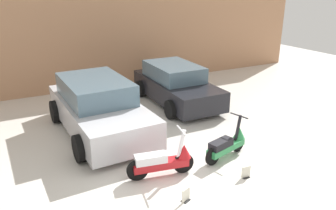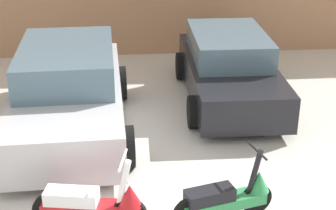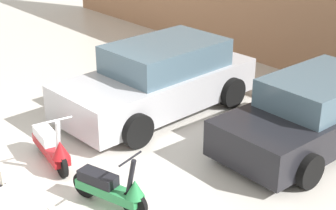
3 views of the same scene
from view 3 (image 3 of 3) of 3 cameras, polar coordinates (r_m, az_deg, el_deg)
The scene contains 5 objects.
ground_plane at distance 8.51m, azimuth -16.39°, elevation -8.64°, with size 28.00×28.00×0.00m, color silver.
scooter_front_left at distance 8.78m, azimuth -12.77°, elevation -4.47°, with size 1.42×0.57×1.00m.
scooter_front_right at distance 7.56m, azimuth -6.24°, elevation -9.12°, with size 1.32×0.61×0.94m.
car_rear_left at distance 10.48m, azimuth -0.98°, elevation 2.85°, with size 2.15×4.26×1.43m.
car_rear_center at distance 9.48m, azimuth 15.83°, elevation -0.90°, with size 1.87×3.80×1.28m.
Camera 3 is at (6.73, -2.75, 4.42)m, focal length 55.00 mm.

